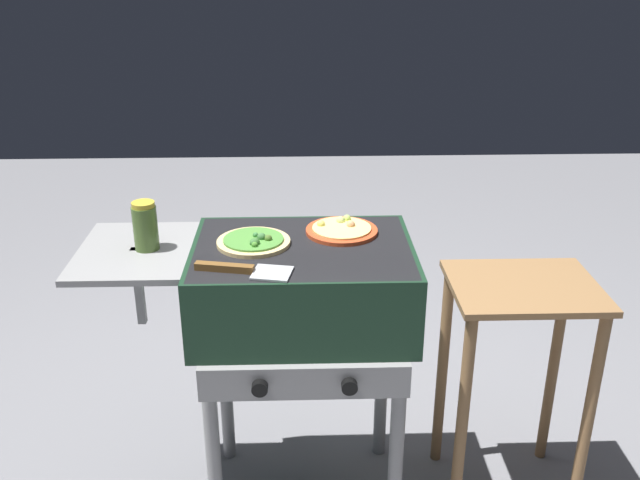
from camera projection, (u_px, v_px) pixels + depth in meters
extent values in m
cube|color=#193823|center=(303.00, 284.00, 2.05)|extent=(0.64, 0.48, 0.24)
cube|color=black|center=(303.00, 248.00, 2.00)|extent=(0.61, 0.46, 0.01)
cube|color=gray|center=(135.00, 252.00, 1.99)|extent=(0.32, 0.41, 0.02)
cube|color=gray|center=(139.00, 286.00, 2.03)|extent=(0.02, 0.02, 0.24)
cube|color=gray|center=(305.00, 382.00, 1.88)|extent=(0.58, 0.02, 0.10)
cylinder|color=black|center=(260.00, 388.00, 1.86)|extent=(0.04, 0.02, 0.04)
cylinder|color=black|center=(349.00, 386.00, 1.87)|extent=(0.04, 0.02, 0.04)
cylinder|color=gray|center=(213.00, 452.00, 2.04)|extent=(0.04, 0.04, 0.66)
cylinder|color=gray|center=(396.00, 448.00, 2.06)|extent=(0.04, 0.04, 0.66)
cylinder|color=gray|center=(225.00, 377.00, 2.39)|extent=(0.04, 0.04, 0.66)
cylinder|color=gray|center=(382.00, 375.00, 2.41)|extent=(0.04, 0.04, 0.66)
cylinder|color=#E0C17F|center=(254.00, 242.00, 2.02)|extent=(0.21, 0.21, 0.01)
cylinder|color=#4C8C38|center=(253.00, 239.00, 2.01)|extent=(0.17, 0.17, 0.01)
sphere|color=#3D7E3F|center=(256.00, 235.00, 2.02)|extent=(0.02, 0.02, 0.02)
sphere|color=#3D7732|center=(255.00, 242.00, 1.97)|extent=(0.03, 0.03, 0.03)
sphere|color=#4B8F30|center=(255.00, 245.00, 1.96)|extent=(0.02, 0.02, 0.02)
sphere|color=#3F7638|center=(254.00, 243.00, 1.97)|extent=(0.02, 0.02, 0.02)
sphere|color=#41783D|center=(261.00, 237.00, 2.01)|extent=(0.03, 0.03, 0.03)
sphere|color=#4E722C|center=(268.00, 238.00, 2.00)|extent=(0.02, 0.02, 0.02)
cylinder|color=#C64723|center=(342.00, 231.00, 2.10)|extent=(0.22, 0.22, 0.01)
cylinder|color=#EDD17A|center=(342.00, 228.00, 2.09)|extent=(0.18, 0.18, 0.01)
sphere|color=#CCBF60|center=(350.00, 223.00, 2.11)|extent=(0.02, 0.02, 0.02)
sphere|color=#BFD67F|center=(341.00, 220.00, 2.13)|extent=(0.03, 0.03, 0.03)
sphere|color=#EAA56D|center=(351.00, 225.00, 2.10)|extent=(0.03, 0.03, 0.03)
sphere|color=#EAE067|center=(321.00, 224.00, 2.10)|extent=(0.02, 0.02, 0.02)
sphere|color=#B9E264|center=(347.00, 218.00, 2.15)|extent=(0.02, 0.02, 0.02)
cylinder|color=#4C6B2D|center=(146.00, 227.00, 1.97)|extent=(0.07, 0.07, 0.13)
cylinder|color=gold|center=(143.00, 204.00, 1.94)|extent=(0.06, 0.06, 0.01)
cube|color=#B7BABF|center=(272.00, 273.00, 1.83)|extent=(0.12, 0.11, 0.01)
cube|color=brown|center=(224.00, 267.00, 1.85)|extent=(0.16, 0.06, 0.02)
cube|color=olive|center=(524.00, 287.00, 2.08)|extent=(0.44, 0.36, 0.02)
cylinder|color=olive|center=(462.00, 425.00, 2.08)|extent=(0.04, 0.04, 0.75)
cylinder|color=olive|center=(587.00, 423.00, 2.10)|extent=(0.04, 0.04, 0.75)
cylinder|color=olive|center=(442.00, 369.00, 2.36)|extent=(0.04, 0.04, 0.75)
cylinder|color=olive|center=(553.00, 367.00, 2.37)|extent=(0.04, 0.04, 0.75)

